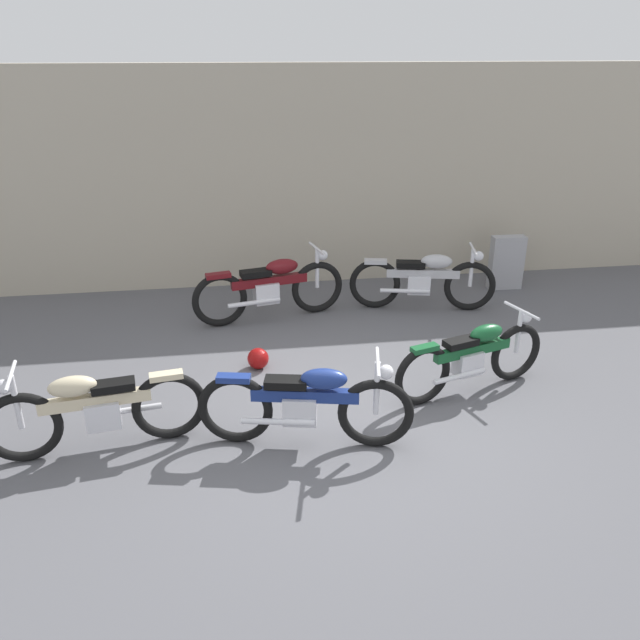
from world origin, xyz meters
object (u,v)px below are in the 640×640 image
(stone_marker, at_px, (506,262))
(motorcycle_green, at_px, (473,357))
(helmet, at_px, (258,359))
(motorcycle_maroon, at_px, (271,288))
(motorcycle_silver, at_px, (424,280))
(motorcycle_blue, at_px, (307,404))
(motorcycle_cream, at_px, (95,409))

(stone_marker, bearing_deg, motorcycle_green, -119.22)
(helmet, relative_size, motorcycle_maroon, 0.12)
(motorcycle_silver, height_order, motorcycle_green, motorcycle_silver)
(stone_marker, xyz_separation_m, motorcycle_maroon, (-3.84, -0.72, 0.05))
(helmet, relative_size, motorcycle_blue, 0.13)
(stone_marker, relative_size, motorcycle_blue, 0.41)
(motorcycle_cream, bearing_deg, motorcycle_maroon, -131.02)
(stone_marker, height_order, motorcycle_blue, motorcycle_blue)
(motorcycle_green, bearing_deg, stone_marker, 43.41)
(motorcycle_blue, distance_m, motorcycle_green, 2.12)
(motorcycle_cream, bearing_deg, motorcycle_blue, 165.83)
(motorcycle_green, bearing_deg, motorcycle_maroon, 113.82)
(motorcycle_silver, bearing_deg, motorcycle_green, -81.81)
(motorcycle_silver, height_order, motorcycle_cream, motorcycle_silver)
(helmet, bearing_deg, motorcycle_silver, 31.41)
(motorcycle_blue, height_order, motorcycle_cream, motorcycle_blue)
(motorcycle_green, distance_m, motorcycle_cream, 4.04)
(helmet, bearing_deg, motorcycle_maroon, 79.59)
(motorcycle_maroon, bearing_deg, stone_marker, -1.63)
(stone_marker, height_order, motorcycle_maroon, motorcycle_maroon)
(helmet, relative_size, motorcycle_cream, 0.13)
(motorcycle_cream, bearing_deg, motorcycle_silver, -152.45)
(helmet, distance_m, motorcycle_green, 2.55)
(stone_marker, distance_m, motorcycle_silver, 1.72)
(motorcycle_silver, bearing_deg, motorcycle_blue, -111.61)
(helmet, bearing_deg, motorcycle_cream, -138.01)
(stone_marker, distance_m, motorcycle_green, 3.57)
(motorcycle_blue, xyz_separation_m, motorcycle_cream, (-2.02, 0.21, -0.01))
(stone_marker, height_order, motorcycle_green, motorcycle_green)
(motorcycle_maroon, bearing_deg, motorcycle_blue, -100.10)
(helmet, height_order, motorcycle_maroon, motorcycle_maroon)
(stone_marker, bearing_deg, motorcycle_cream, -147.30)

